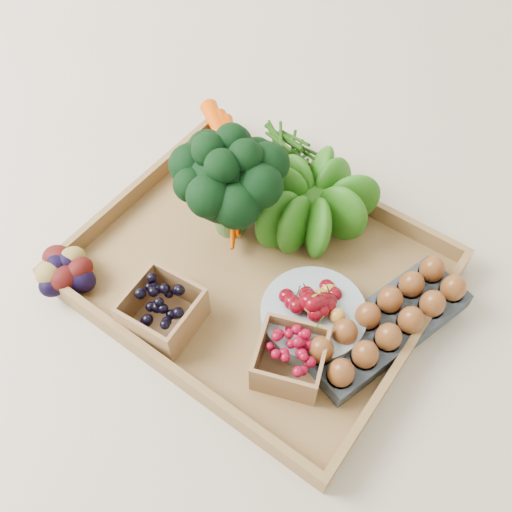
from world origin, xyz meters
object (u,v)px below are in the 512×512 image
Objects in this scene: cherry_bowl at (313,318)px; egg_carton at (386,327)px; tray at (256,274)px; broccoli at (229,198)px.

cherry_bowl is 0.11m from egg_carton.
cherry_bowl is 0.58× the size of egg_carton.
cherry_bowl is at bearing -12.29° from tray.
broccoli is (-0.09, 0.05, 0.08)m from tray.
tray is 0.13m from cherry_bowl.
egg_carton is at bearing -4.57° from broccoli.
egg_carton is at bearing 29.45° from cherry_bowl.
broccoli reaches higher than egg_carton.
tray is 2.00× the size of egg_carton.
tray is 0.13m from broccoli.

